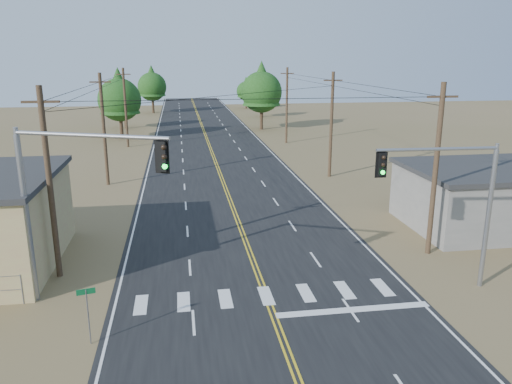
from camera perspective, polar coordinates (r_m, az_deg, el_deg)
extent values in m
cube|color=black|center=(45.47, -3.64, 0.77)|extent=(15.00, 200.00, 0.02)
cylinder|color=gray|center=(26.31, -25.18, -10.02)|extent=(0.06, 0.06, 1.50)
cylinder|color=#4C3826|center=(27.43, -22.49, 0.71)|extent=(0.30, 0.30, 10.00)
cube|color=#4C3826|center=(26.78, -23.41, 9.44)|extent=(1.80, 0.12, 0.12)
cylinder|color=#4C3826|center=(46.77, -16.98, 6.78)|extent=(0.30, 0.30, 10.00)
cube|color=#4C3826|center=(46.39, -17.39, 11.91)|extent=(1.80, 0.12, 0.12)
cylinder|color=#4C3826|center=(66.50, -14.68, 9.26)|extent=(0.30, 0.30, 10.00)
cube|color=#4C3826|center=(66.23, -14.93, 12.87)|extent=(1.80, 0.12, 0.12)
cylinder|color=#4C3826|center=(30.27, 19.82, 2.24)|extent=(0.30, 0.30, 10.00)
cube|color=#4C3826|center=(29.68, 20.55, 10.16)|extent=(1.80, 0.12, 0.12)
cylinder|color=#4C3826|center=(48.49, 8.60, 7.54)|extent=(0.30, 0.30, 10.00)
cube|color=#4C3826|center=(48.12, 8.80, 12.50)|extent=(1.80, 0.12, 0.12)
cylinder|color=#4C3826|center=(67.72, 3.54, 9.82)|extent=(0.30, 0.30, 10.00)
cube|color=#4C3826|center=(67.46, 3.60, 13.37)|extent=(1.80, 0.12, 0.12)
cylinder|color=gray|center=(25.38, -24.68, -3.01)|extent=(0.27, 0.27, 7.99)
cylinder|color=gray|center=(24.53, -25.71, 5.90)|extent=(0.21, 0.21, 0.68)
cylinder|color=gray|center=(22.39, -18.48, 6.17)|extent=(6.78, 2.97, 0.18)
cube|color=black|center=(20.96, -10.64, 4.06)|extent=(0.50, 0.47, 1.26)
sphere|color=black|center=(20.70, -10.49, 5.05)|extent=(0.23, 0.23, 0.23)
sphere|color=black|center=(20.77, -10.44, 3.97)|extent=(0.23, 0.23, 0.23)
sphere|color=#0CE533|center=(20.85, -10.39, 2.89)|extent=(0.23, 0.23, 0.23)
cylinder|color=gray|center=(27.16, 24.96, -2.95)|extent=(0.24, 0.24, 7.04)
cylinder|color=gray|center=(26.37, 25.81, 4.35)|extent=(0.18, 0.18, 0.60)
cylinder|color=gray|center=(24.90, 20.03, 4.63)|extent=(5.93, 0.39, 0.16)
cube|color=black|center=(23.96, 14.17, 3.10)|extent=(0.36, 0.32, 1.11)
sphere|color=black|center=(23.73, 14.41, 3.84)|extent=(0.20, 0.20, 0.20)
sphere|color=black|center=(23.80, 14.35, 3.01)|extent=(0.20, 0.20, 0.20)
sphere|color=#0CE533|center=(23.87, 14.30, 2.19)|extent=(0.20, 0.20, 0.20)
cylinder|color=gray|center=(21.73, -18.61, -13.37)|extent=(0.06, 0.06, 2.43)
cube|color=#0D5B2C|center=(21.24, -18.87, -10.72)|extent=(0.72, 0.19, 0.24)
cylinder|color=#3F2D1E|center=(73.89, -15.14, 7.27)|extent=(0.50, 0.50, 3.59)
cone|color=#1C4513|center=(73.42, -15.41, 11.13)|extent=(5.59, 5.59, 6.39)
sphere|color=#1C4513|center=(73.51, -15.34, 10.12)|extent=(5.99, 5.99, 5.99)
cylinder|color=#3F2D1E|center=(84.93, -14.69, 8.05)|extent=(0.47, 0.47, 2.95)
cone|color=#1C4513|center=(84.55, -14.88, 10.80)|extent=(4.58, 4.58, 5.24)
sphere|color=#1C4513|center=(84.63, -14.83, 10.08)|extent=(4.91, 4.91, 4.91)
cylinder|color=#3F2D1E|center=(107.32, -11.69, 9.78)|extent=(0.50, 0.50, 3.51)
cone|color=#1C4513|center=(106.99, -11.83, 12.37)|extent=(5.45, 5.45, 6.23)
sphere|color=#1C4513|center=(107.06, -11.80, 11.70)|extent=(5.84, 5.84, 5.84)
cylinder|color=#3F2D1E|center=(80.81, 0.62, 8.53)|extent=(0.50, 0.50, 3.87)
cone|color=#1C4513|center=(80.36, 0.63, 12.35)|extent=(6.03, 6.03, 6.89)
sphere|color=#1C4513|center=(80.44, 0.63, 11.35)|extent=(6.46, 6.46, 6.46)
cylinder|color=#3F2D1E|center=(98.07, 0.71, 9.27)|extent=(0.41, 0.41, 2.38)
cone|color=#1C4513|center=(97.79, 0.72, 11.20)|extent=(3.70, 3.70, 4.23)
sphere|color=#1C4513|center=(97.85, 0.72, 10.70)|extent=(3.97, 3.97, 3.97)
cylinder|color=#3F2D1E|center=(114.44, -1.14, 10.16)|extent=(0.39, 0.39, 2.54)
cone|color=#1C4513|center=(114.18, -1.15, 11.92)|extent=(3.95, 3.95, 4.52)
sphere|color=#1C4513|center=(114.24, -1.15, 11.46)|extent=(4.24, 4.24, 4.24)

